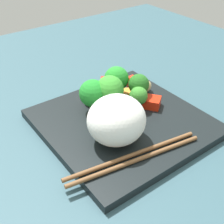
{
  "coord_description": "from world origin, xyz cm",
  "views": [
    {
      "loc": [
        25.76,
        31.81,
        31.45
      ],
      "look_at": [
        1.91,
        -0.48,
        3.42
      ],
      "focal_mm": 47.88,
      "sensor_mm": 36.0,
      "label": 1
    }
  ],
  "objects_px": {
    "rice_mound": "(116,120)",
    "chopstick_pair": "(135,158)",
    "square_plate": "(123,122)",
    "carrot_slice_2": "(101,97)",
    "broccoli_floret_4": "(93,94)"
  },
  "relations": [
    {
      "from": "broccoli_floret_4",
      "to": "carrot_slice_2",
      "type": "xyz_separation_m",
      "value": [
        -0.03,
        -0.03,
        -0.03
      ]
    },
    {
      "from": "square_plate",
      "to": "chopstick_pair",
      "type": "distance_m",
      "value": 0.1
    },
    {
      "from": "carrot_slice_2",
      "to": "rice_mound",
      "type": "bearing_deg",
      "value": 66.72
    },
    {
      "from": "rice_mound",
      "to": "chopstick_pair",
      "type": "relative_size",
      "value": 0.42
    },
    {
      "from": "chopstick_pair",
      "to": "carrot_slice_2",
      "type": "bearing_deg",
      "value": 80.89
    },
    {
      "from": "rice_mound",
      "to": "carrot_slice_2",
      "type": "xyz_separation_m",
      "value": [
        -0.05,
        -0.11,
        -0.04
      ]
    },
    {
      "from": "carrot_slice_2",
      "to": "chopstick_pair",
      "type": "bearing_deg",
      "value": 71.63
    },
    {
      "from": "broccoli_floret_4",
      "to": "carrot_slice_2",
      "type": "distance_m",
      "value": 0.06
    },
    {
      "from": "broccoli_floret_4",
      "to": "square_plate",
      "type": "bearing_deg",
      "value": 117.28
    },
    {
      "from": "square_plate",
      "to": "carrot_slice_2",
      "type": "relative_size",
      "value": 11.95
    },
    {
      "from": "rice_mound",
      "to": "chopstick_pair",
      "type": "xyz_separation_m",
      "value": [
        0.01,
        0.05,
        -0.03
      ]
    },
    {
      "from": "square_plate",
      "to": "rice_mound",
      "type": "bearing_deg",
      "value": 41.3
    },
    {
      "from": "square_plate",
      "to": "rice_mound",
      "type": "distance_m",
      "value": 0.07
    },
    {
      "from": "rice_mound",
      "to": "chopstick_pair",
      "type": "distance_m",
      "value": 0.06
    },
    {
      "from": "square_plate",
      "to": "rice_mound",
      "type": "xyz_separation_m",
      "value": [
        0.04,
        0.04,
        0.04
      ]
    }
  ]
}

